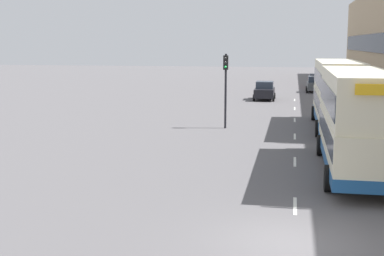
{
  "coord_description": "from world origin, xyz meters",
  "views": [
    {
      "loc": [
        -0.18,
        -14.19,
        5.42
      ],
      "look_at": [
        -5.77,
        15.29,
        0.64
      ],
      "focal_mm": 50.0,
      "sensor_mm": 36.0,
      "label": 1
    }
  ],
  "objects": [
    {
      "name": "car_1",
      "position": [
        -2.87,
        37.56,
        0.87
      ],
      "size": [
        2.02,
        3.93,
        1.77
      ],
      "rotation": [
        0.0,
        0.0,
        3.14
      ],
      "color": "black",
      "rests_on": "ground_plane"
    },
    {
      "name": "lane_mark_3",
      "position": [
        0.0,
        24.12,
        0.01
      ],
      "size": [
        0.12,
        2.0,
        0.01
      ],
      "color": "silver",
      "rests_on": "ground_plane"
    },
    {
      "name": "ground_plane",
      "position": [
        0.0,
        0.0,
        0.0
      ],
      "size": [
        220.0,
        220.0,
        0.0
      ],
      "primitive_type": "plane",
      "color": "#5B595B"
    },
    {
      "name": "lane_mark_5",
      "position": [
        0.0,
        37.88,
        0.01
      ],
      "size": [
        0.12,
        2.0,
        0.01
      ],
      "color": "silver",
      "rests_on": "ground_plane"
    },
    {
      "name": "traffic_light_far_kerb",
      "position": [
        -4.4,
        19.53,
        3.2
      ],
      "size": [
        0.3,
        0.32,
        4.75
      ],
      "color": "black",
      "rests_on": "ground_plane"
    },
    {
      "name": "double_decker_bus_ahead",
      "position": [
        2.59,
        20.71,
        2.28
      ],
      "size": [
        2.85,
        10.8,
        4.3
      ],
      "color": "beige",
      "rests_on": "ground_plane"
    },
    {
      "name": "car_0",
      "position": [
        2.27,
        46.82,
        0.88
      ],
      "size": [
        2.05,
        3.96,
        1.79
      ],
      "color": "#4C5156",
      "rests_on": "ground_plane"
    },
    {
      "name": "lane_mark_4",
      "position": [
        0.0,
        31.0,
        0.01
      ],
      "size": [
        0.12,
        2.0,
        0.01
      ],
      "color": "silver",
      "rests_on": "ground_plane"
    },
    {
      "name": "lane_mark_0",
      "position": [
        0.0,
        3.47,
        0.01
      ],
      "size": [
        0.12,
        2.0,
        0.01
      ],
      "color": "silver",
      "rests_on": "ground_plane"
    },
    {
      "name": "car_2",
      "position": [
        2.57,
        52.88,
        0.85
      ],
      "size": [
        2.03,
        4.08,
        1.72
      ],
      "color": "maroon",
      "rests_on": "ground_plane"
    },
    {
      "name": "lane_mark_1",
      "position": [
        0.0,
        10.35,
        0.01
      ],
      "size": [
        0.12,
        2.0,
        0.01
      ],
      "color": "silver",
      "rests_on": "ground_plane"
    },
    {
      "name": "lane_mark_2",
      "position": [
        0.0,
        17.23,
        0.01
      ],
      "size": [
        0.12,
        2.0,
        0.01
      ],
      "color": "silver",
      "rests_on": "ground_plane"
    },
    {
      "name": "pavement",
      "position": [
        6.5,
        38.5,
        0.07
      ],
      "size": [
        5.0,
        93.0,
        0.14
      ],
      "color": "gray",
      "rests_on": "ground_plane"
    },
    {
      "name": "double_decker_bus_near",
      "position": [
        2.47,
        8.68,
        2.28
      ],
      "size": [
        2.85,
        10.24,
        4.3
      ],
      "color": "beige",
      "rests_on": "ground_plane"
    }
  ]
}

